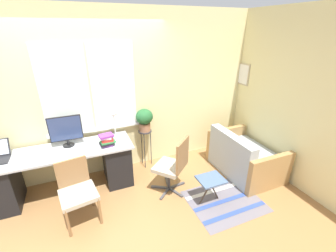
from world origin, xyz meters
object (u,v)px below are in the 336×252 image
Objects in this scene: monitor at (66,130)px; desk_chair_wooden at (77,190)px; book_stack at (107,140)px; couch_loveseat at (243,158)px; desk_lamp at (114,118)px; office_chair_swivel at (173,165)px; folding_stool at (211,181)px; keyboard at (69,154)px; plant_stand at (145,136)px; mouse at (87,151)px; potted_plant at (144,119)px.

desk_chair_wooden is (0.04, -0.76, -0.54)m from monitor.
book_stack is 0.19× the size of couch_loveseat.
desk_lamp is 0.56× the size of desk_chair_wooden.
office_chair_swivel is 2.24× the size of folding_stool.
keyboard is 0.84m from desk_lamp.
desk_lamp is 0.38m from book_stack.
office_chair_swivel is at bearing -79.01° from plant_stand.
office_chair_swivel is (1.42, -0.46, -0.27)m from keyboard.
couch_loveseat is (2.78, -0.73, -0.73)m from monitor.
keyboard is at bearing 86.04° from desk_chair_wooden.
couch_loveseat is 3.00× the size of folding_stool.
keyboard is 2.85m from couch_loveseat.
desk_lamp is 1.13× the size of folding_stool.
desk_lamp is at bearing -88.18° from office_chair_swivel.
couch_loveseat reaches higher than plant_stand.
office_chair_swivel is at bearing -20.31° from mouse.
monitor is at bearing 147.10° from folding_stool.
office_chair_swivel is (1.17, -0.43, -0.28)m from mouse.
desk_chair_wooden is at bearing -114.29° from mouse.
monitor is at bearing -174.44° from plant_stand.
book_stack is 0.79m from potted_plant.
mouse is 0.65m from desk_lamp.
mouse is at bearing 56.56° from desk_chair_wooden.
monitor is 0.72m from desk_lamp.
folding_stool is at bearing -32.90° from monitor.
mouse and couch_loveseat have the same top height.
desk_lamp reaches higher than plant_stand.
monitor is at bearing 90.09° from keyboard.
potted_plant is 1.53m from folding_stool.
monitor is 8.07× the size of mouse.
potted_plant is (1.20, 0.88, 0.48)m from desk_chair_wooden.
folding_stool is at bearing -66.38° from plant_stand.
keyboard is at bearing -89.91° from monitor.
mouse is 0.07× the size of desk_chair_wooden.
monitor is 0.39× the size of couch_loveseat.
mouse is 0.06× the size of office_chair_swivel.
mouse is at bearing -156.62° from plant_stand.
book_stack is at bearing -153.47° from potted_plant.
desk_lamp is at bearing 33.90° from mouse.
couch_loveseat is (2.24, -0.50, -0.57)m from book_stack.
couch_loveseat is (1.36, 0.01, -0.21)m from office_chair_swivel.
keyboard is at bearing -157.65° from desk_lamp.
folding_stool is (1.57, -0.86, -0.38)m from mouse.
book_stack is 0.26× the size of office_chair_swivel.
mouse is at bearing -146.10° from desk_lamp.
keyboard is at bearing -59.10° from office_chair_swivel.
book_stack is 1.65m from folding_stool.
couch_loveseat is at bearing -12.64° from book_stack.
desk_chair_wooden is 2.02× the size of folding_stool.
desk_lamp reaches higher than book_stack.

